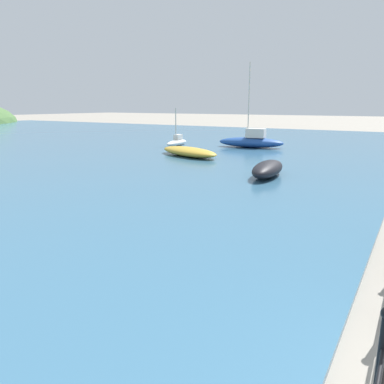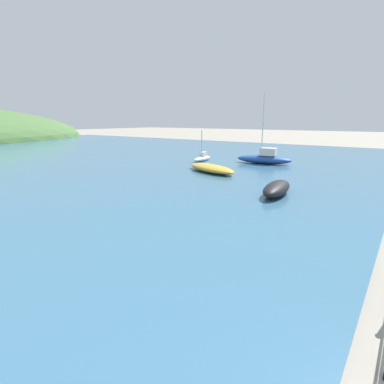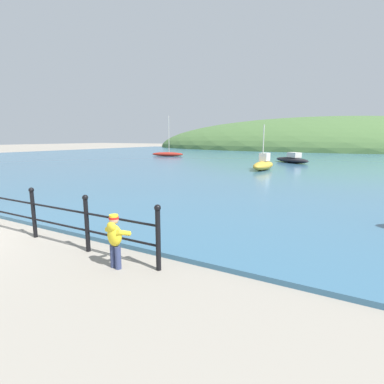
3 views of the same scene
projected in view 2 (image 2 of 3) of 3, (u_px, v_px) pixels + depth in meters
boat_nearest_quay at (211, 168)px, 19.80m from camera, size 3.02×4.60×0.48m
boat_twin_mast at (277, 188)px, 13.75m from camera, size 3.14×1.36×0.60m
boat_far_right at (264, 158)px, 23.49m from camera, size 2.01×4.44×5.37m
boat_far_left at (202, 158)px, 25.07m from camera, size 2.73×0.96×2.53m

